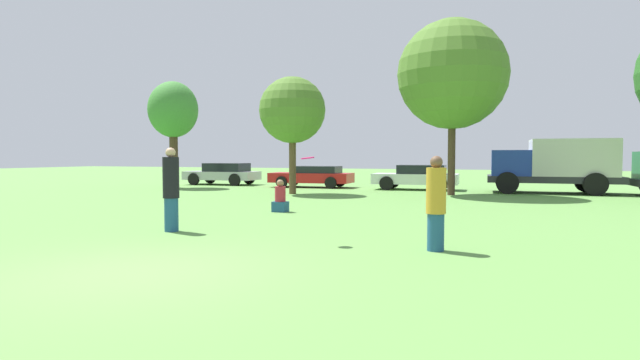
{
  "coord_description": "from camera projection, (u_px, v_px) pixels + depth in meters",
  "views": [
    {
      "loc": [
        5.12,
        -6.05,
        1.71
      ],
      "look_at": [
        0.89,
        5.24,
        1.14
      ],
      "focal_mm": 28.73,
      "sensor_mm": 36.0,
      "label": 1
    }
  ],
  "objects": [
    {
      "name": "parked_car_silver",
      "position": [
        223.0,
        173.0,
        30.38
      ],
      "size": [
        4.38,
        2.2,
        1.28
      ],
      "rotation": [
        0.0,
        0.0,
        3.19
      ],
      "color": "#B2B2B7",
      "rests_on": "ground"
    },
    {
      "name": "frisbee",
      "position": [
        308.0,
        158.0,
        10.02
      ],
      "size": [
        0.27,
        0.27,
        0.07
      ],
      "color": "#F21E72"
    },
    {
      "name": "tree_1",
      "position": [
        292.0,
        111.0,
        22.88
      ],
      "size": [
        2.98,
        2.98,
        5.25
      ],
      "color": "brown",
      "rests_on": "ground"
    },
    {
      "name": "delivery_truck_blue",
      "position": [
        555.0,
        163.0,
        23.42
      ],
      "size": [
        5.79,
        2.72,
        2.47
      ],
      "rotation": [
        0.0,
        0.0,
        3.19
      ],
      "color": "#2D2D33",
      "rests_on": "ground"
    },
    {
      "name": "person_thrower",
      "position": [
        171.0,
        189.0,
        11.55
      ],
      "size": [
        0.36,
        0.36,
        1.9
      ],
      "rotation": [
        0.0,
        0.0,
        -0.05
      ],
      "color": "navy",
      "rests_on": "ground"
    },
    {
      "name": "ground_plane",
      "position": [
        139.0,
        272.0,
        7.53
      ],
      "size": [
        120.0,
        120.0,
        0.0
      ],
      "primitive_type": "plane",
      "color": "#5B8E42"
    },
    {
      "name": "tree_0",
      "position": [
        173.0,
        111.0,
        27.41
      ],
      "size": [
        2.64,
        2.64,
        5.69
      ],
      "color": "#473323",
      "rests_on": "ground"
    },
    {
      "name": "tree_2",
      "position": [
        452.0,
        75.0,
        22.08
      ],
      "size": [
        4.74,
        4.74,
        7.6
      ],
      "color": "#473323",
      "rests_on": "ground"
    },
    {
      "name": "bystander_sitting",
      "position": [
        280.0,
        199.0,
        15.64
      ],
      "size": [
        0.44,
        0.36,
        0.99
      ],
      "color": "navy",
      "rests_on": "ground"
    },
    {
      "name": "parked_car_red",
      "position": [
        313.0,
        176.0,
        27.87
      ],
      "size": [
        4.52,
        2.07,
        1.16
      ],
      "rotation": [
        0.0,
        0.0,
        3.19
      ],
      "color": "red",
      "rests_on": "ground"
    },
    {
      "name": "parked_car_white",
      "position": [
        417.0,
        176.0,
        25.86
      ],
      "size": [
        4.3,
        2.18,
        1.25
      ],
      "rotation": [
        0.0,
        0.0,
        3.19
      ],
      "color": "silver",
      "rests_on": "ground"
    },
    {
      "name": "person_catcher",
      "position": [
        436.0,
        203.0,
        9.19
      ],
      "size": [
        0.36,
        0.36,
        1.71
      ],
      "rotation": [
        0.0,
        0.0,
        3.09
      ],
      "color": "navy",
      "rests_on": "ground"
    }
  ]
}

